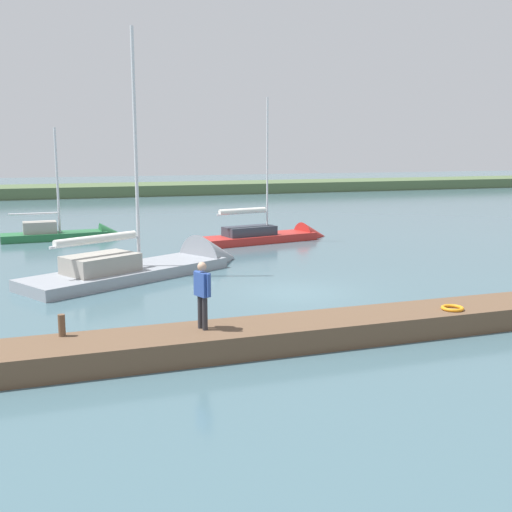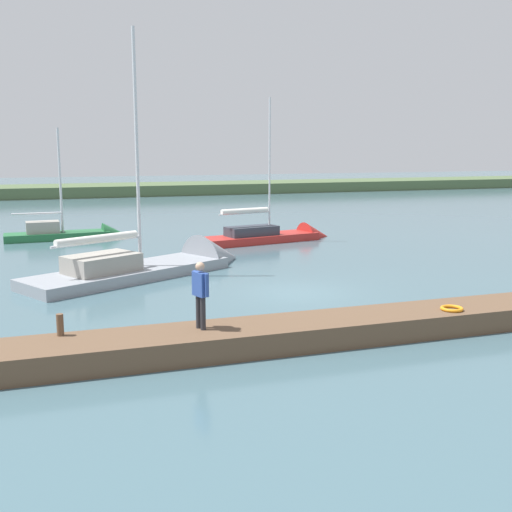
{
  "view_description": "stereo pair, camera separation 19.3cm",
  "coord_description": "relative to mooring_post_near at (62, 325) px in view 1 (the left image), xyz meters",
  "views": [
    {
      "loc": [
        8.9,
        20.98,
        5.34
      ],
      "look_at": [
        1.9,
        0.85,
        1.64
      ],
      "focal_mm": 43.9,
      "sensor_mm": 36.0,
      "label": 1
    },
    {
      "loc": [
        8.72,
        21.04,
        5.34
      ],
      "look_at": [
        1.9,
        0.85,
        1.64
      ],
      "focal_mm": 43.9,
      "sensor_mm": 36.0,
      "label": 2
    }
  ],
  "objects": [
    {
      "name": "sailboat_far_left",
      "position": [
        -12.42,
        -17.65,
        -0.82
      ],
      "size": [
        8.64,
        3.57,
        9.05
      ],
      "rotation": [
        0.0,
        0.0,
        3.35
      ],
      "color": "#B22823",
      "rests_on": "ground_plane"
    },
    {
      "name": "dock_pier",
      "position": [
        -8.53,
        0.67,
        -0.61
      ],
      "size": [
        22.45,
        1.91,
        0.66
      ],
      "primitive_type": "cube",
      "color": "brown",
      "rests_on": "ground_plane"
    },
    {
      "name": "sailboat_far_right",
      "position": [
        -4.82,
        -10.73,
        -0.74
      ],
      "size": [
        10.72,
        7.47,
        11.31
      ],
      "rotation": [
        0.0,
        0.0,
        3.64
      ],
      "color": "gray",
      "rests_on": "ground_plane"
    },
    {
      "name": "far_shoreline",
      "position": [
        -8.53,
        -56.8,
        -0.94
      ],
      "size": [
        180.0,
        8.0,
        2.4
      ],
      "primitive_type": "cube",
      "color": "#4C603D",
      "rests_on": "ground_plane"
    },
    {
      "name": "sailboat_behind_pier",
      "position": [
        -1.35,
        -22.34,
        -0.8
      ],
      "size": [
        7.16,
        2.0,
        7.29
      ],
      "rotation": [
        0.0,
        0.0,
        3.19
      ],
      "color": "#236638",
      "rests_on": "ground_plane"
    },
    {
      "name": "person_on_dock",
      "position": [
        -3.51,
        0.56,
        0.76
      ],
      "size": [
        0.36,
        0.64,
        1.78
      ],
      "rotation": [
        0.0,
        0.0,
        3.47
      ],
      "color": "#28282D",
      "rests_on": "dock_pier"
    },
    {
      "name": "life_ring_buoy",
      "position": [
        -10.91,
        1.05,
        -0.23
      ],
      "size": [
        0.66,
        0.66,
        0.1
      ],
      "primitive_type": "torus",
      "color": "orange",
      "rests_on": "dock_pier"
    },
    {
      "name": "mooring_post_near",
      "position": [
        0.0,
        0.0,
        0.0
      ],
      "size": [
        0.18,
        0.18,
        0.56
      ],
      "primitive_type": "cylinder",
      "color": "brown",
      "rests_on": "dock_pier"
    },
    {
      "name": "ground_plane",
      "position": [
        -8.53,
        -5.03,
        -0.94
      ],
      "size": [
        200.0,
        200.0,
        0.0
      ],
      "primitive_type": "plane",
      "color": "#42606B"
    }
  ]
}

